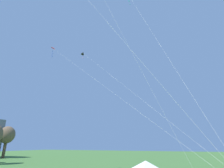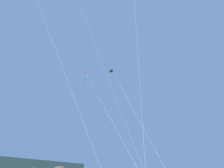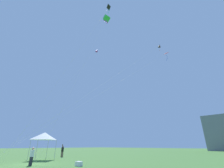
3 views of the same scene
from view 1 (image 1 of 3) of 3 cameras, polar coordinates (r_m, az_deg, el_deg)
The scene contains 3 objects.
tree_far_left at distance 65.44m, azimuth -31.08°, elevation -14.13°, with size 4.64×4.64×9.36m.
kite_red_delta_0 at distance 29.22m, azimuth -18.37°, elevation 10.68°, with size 9.56×22.66×18.59m.
kite_black_diamond_1 at distance 26.81m, azimuth -9.32°, elevation 9.76°, with size 9.64×17.84×17.20m.
Camera 1 is at (-11.71, 1.33, 3.87)m, focal length 28.00 mm.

